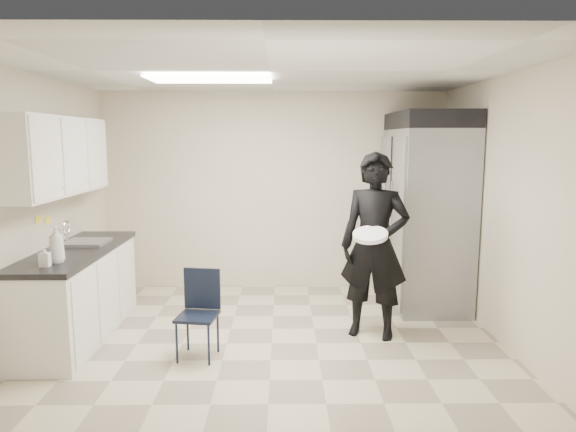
{
  "coord_description": "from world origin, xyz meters",
  "views": [
    {
      "loc": [
        0.11,
        -4.8,
        1.99
      ],
      "look_at": [
        0.16,
        0.2,
        1.24
      ],
      "focal_mm": 32.0,
      "sensor_mm": 36.0,
      "label": 1
    }
  ],
  "objects_px": {
    "lower_counter": "(78,295)",
    "man_tuxedo": "(374,246)",
    "commercial_fridge": "(426,218)",
    "folding_chair": "(197,317)"
  },
  "relations": [
    {
      "from": "lower_counter",
      "to": "man_tuxedo",
      "type": "relative_size",
      "value": 1.02
    },
    {
      "from": "commercial_fridge",
      "to": "man_tuxedo",
      "type": "bearing_deg",
      "value": -126.97
    },
    {
      "from": "commercial_fridge",
      "to": "lower_counter",
      "type": "bearing_deg",
      "value": -164.12
    },
    {
      "from": "lower_counter",
      "to": "commercial_fridge",
      "type": "bearing_deg",
      "value": 15.88
    },
    {
      "from": "lower_counter",
      "to": "man_tuxedo",
      "type": "bearing_deg",
      "value": 0.14
    },
    {
      "from": "man_tuxedo",
      "to": "commercial_fridge",
      "type": "bearing_deg",
      "value": 72.96
    },
    {
      "from": "man_tuxedo",
      "to": "lower_counter",
      "type": "bearing_deg",
      "value": -159.94
    },
    {
      "from": "folding_chair",
      "to": "lower_counter",
      "type": "bearing_deg",
      "value": 166.63
    },
    {
      "from": "lower_counter",
      "to": "man_tuxedo",
      "type": "xyz_separation_m",
      "value": [
        2.98,
        0.01,
        0.5
      ]
    },
    {
      "from": "lower_counter",
      "to": "folding_chair",
      "type": "relative_size",
      "value": 2.44
    }
  ]
}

